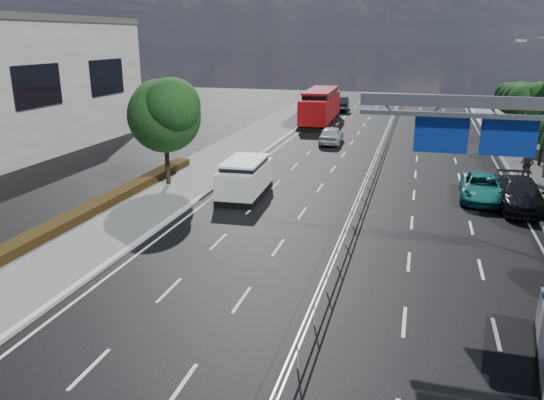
% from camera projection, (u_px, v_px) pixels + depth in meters
% --- Properties ---
extents(median_fence, '(0.05, 85.00, 1.02)m').
position_uv_depth(median_fence, '(370.00, 173.00, 33.94)').
color(median_fence, silver).
rests_on(median_fence, ground).
extents(overhead_gantry, '(10.24, 0.38, 7.45)m').
position_uv_depth(overhead_gantry, '(532.00, 131.00, 19.26)').
color(overhead_gantry, gray).
rests_on(overhead_gantry, ground).
extents(near_tree_back, '(4.84, 4.51, 6.69)m').
position_uv_depth(near_tree_back, '(165.00, 112.00, 31.63)').
color(near_tree_back, black).
rests_on(near_tree_back, ground).
extents(far_tree_g, '(3.96, 3.69, 5.45)m').
position_uv_depth(far_tree_g, '(528.00, 102.00, 43.43)').
color(far_tree_g, black).
rests_on(far_tree_g, ground).
extents(far_tree_h, '(3.41, 3.18, 4.91)m').
position_uv_depth(far_tree_h, '(514.00, 96.00, 50.44)').
color(far_tree_h, black).
rests_on(far_tree_h, ground).
extents(white_minivan, '(2.41, 5.12, 2.18)m').
position_uv_depth(white_minivan, '(245.00, 178.00, 30.57)').
color(white_minivan, black).
rests_on(white_minivan, ground).
extents(red_bus, '(3.26, 12.04, 3.57)m').
position_uv_depth(red_bus, '(320.00, 106.00, 56.32)').
color(red_bus, black).
rests_on(red_bus, ground).
extents(near_car_silver, '(1.95, 4.56, 1.54)m').
position_uv_depth(near_car_silver, '(331.00, 135.00, 45.76)').
color(near_car_silver, '#B0B4B8').
rests_on(near_car_silver, ground).
extents(near_car_dark, '(2.25, 5.34, 1.71)m').
position_uv_depth(near_car_dark, '(341.00, 104.00, 66.03)').
color(near_car_dark, black).
rests_on(near_car_dark, ground).
extents(parked_car_teal, '(2.60, 5.18, 1.41)m').
position_uv_depth(parked_car_teal, '(482.00, 187.00, 30.04)').
color(parked_car_teal, '#1B7B74').
rests_on(parked_car_teal, ground).
extents(parked_car_dark, '(2.25, 5.40, 1.56)m').
position_uv_depth(parked_car_dark, '(520.00, 194.00, 28.52)').
color(parked_car_dark, black).
rests_on(parked_car_dark, ground).
extents(pedestrian_b, '(1.19, 1.14, 1.94)m').
position_uv_depth(pedestrian_b, '(527.00, 164.00, 33.75)').
color(pedestrian_b, gray).
rests_on(pedestrian_b, sidewalk_far).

